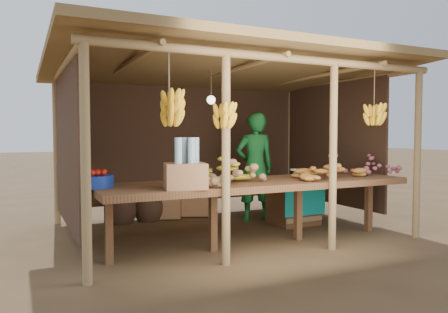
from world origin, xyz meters
name	(u,v)px	position (x,y,z in m)	size (l,w,h in m)	color
ground	(224,230)	(0.00, 0.00, 0.00)	(60.00, 60.00, 0.00)	brown
stall_structure	(229,95)	(0.00, -0.14, 1.90)	(4.70, 3.50, 2.43)	#9C7C50
counter	(258,186)	(0.00, -0.95, 0.74)	(3.90, 1.05, 0.80)	brown
potato_heap	(237,168)	(-0.40, -1.17, 0.98)	(0.86, 0.52, 0.36)	#8F6D49
sweet_potato_heap	(334,164)	(1.01, -1.14, 0.98)	(0.99, 0.59, 0.36)	#AB6D2C
onion_heap	(373,162)	(1.90, -0.93, 0.98)	(0.71, 0.43, 0.35)	#B25667
banana_pile	(230,167)	(-0.34, -0.86, 0.98)	(0.66, 0.40, 0.35)	yellow
tomato_basin	(96,180)	(-1.90, -0.80, 0.88)	(0.37, 0.37, 0.20)	navy
bottle_box	(185,169)	(-1.08, -1.31, 1.00)	(0.48, 0.41, 0.53)	#A16E48
vendor	(255,167)	(0.73, 0.40, 0.85)	(0.62, 0.41, 1.70)	#186F2D
tarp_crate	(293,201)	(1.12, -0.09, 0.35)	(0.74, 0.64, 0.86)	brown
carton_stack	(187,196)	(-0.12, 1.18, 0.35)	(1.15, 0.54, 0.79)	#A16E48
burlap_sacks	(135,204)	(-1.00, 1.12, 0.27)	(0.89, 0.47, 0.63)	#442C1F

